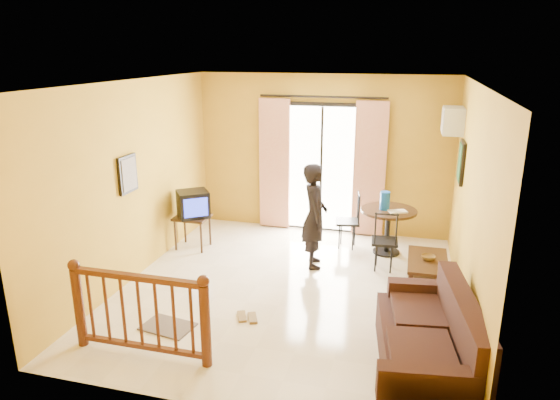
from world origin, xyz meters
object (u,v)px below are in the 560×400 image
(television, at_px, (193,204))
(standing_person, at_px, (315,216))
(dining_table, at_px, (388,219))
(sofa, at_px, (431,344))
(coffee_table, at_px, (427,269))

(television, height_order, standing_person, standing_person)
(dining_table, distance_m, sofa, 3.18)
(television, height_order, coffee_table, television)
(standing_person, bearing_deg, sofa, -159.73)
(sofa, distance_m, standing_person, 2.90)
(dining_table, height_order, coffee_table, dining_table)
(coffee_table, xyz_separation_m, standing_person, (-1.66, 0.35, 0.51))
(television, bearing_deg, standing_person, -41.20)
(dining_table, bearing_deg, television, -169.02)
(dining_table, relative_size, sofa, 0.45)
(dining_table, distance_m, coffee_table, 1.32)
(television, relative_size, sofa, 0.32)
(dining_table, bearing_deg, standing_person, -143.29)
(coffee_table, height_order, sofa, sofa)
(television, distance_m, sofa, 4.51)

